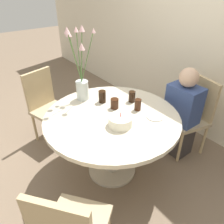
# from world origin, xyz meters

# --- Properties ---
(ground_plane) EXTENTS (16.00, 16.00, 0.00)m
(ground_plane) POSITION_xyz_m (0.00, 0.00, 0.00)
(ground_plane) COLOR #7A6651
(wall_back) EXTENTS (8.00, 0.05, 2.60)m
(wall_back) POSITION_xyz_m (0.00, 1.37, 1.30)
(wall_back) COLOR beige
(wall_back) RESTS_ON ground_plane
(dining_table) EXTENTS (1.27, 1.27, 0.71)m
(dining_table) POSITION_xyz_m (0.00, 0.00, 0.58)
(dining_table) COLOR beige
(dining_table) RESTS_ON ground_plane
(chair_left_flank) EXTENTS (0.48, 0.48, 0.90)m
(chair_left_flank) POSITION_xyz_m (0.24, 0.97, 0.50)
(chair_left_flank) COLOR tan
(chair_left_flank) RESTS_ON ground_plane
(chair_far_back) EXTENTS (0.50, 0.50, 0.90)m
(chair_far_back) POSITION_xyz_m (-0.96, -0.28, 0.50)
(chair_far_back) COLOR tan
(chair_far_back) RESTS_ON ground_plane
(birthday_cake) EXTENTS (0.21, 0.21, 0.13)m
(birthday_cake) POSITION_xyz_m (0.17, -0.04, 0.76)
(birthday_cake) COLOR white
(birthday_cake) RESTS_ON dining_table
(flower_vase) EXTENTS (0.25, 0.36, 0.75)m
(flower_vase) POSITION_xyz_m (-0.45, -0.05, 0.95)
(flower_vase) COLOR silver
(flower_vase) RESTS_ON dining_table
(side_plate) EXTENTS (0.16, 0.16, 0.01)m
(side_plate) POSITION_xyz_m (0.26, 0.30, 0.72)
(side_plate) COLOR silver
(side_plate) RESTS_ON dining_table
(drink_glass_0) EXTENTS (0.06, 0.06, 0.11)m
(drink_glass_0) POSITION_xyz_m (0.07, 0.26, 0.77)
(drink_glass_0) COLOR #33190C
(drink_glass_0) RESTS_ON dining_table
(drink_glass_1) EXTENTS (0.08, 0.08, 0.10)m
(drink_glass_1) POSITION_xyz_m (-0.10, 0.10, 0.76)
(drink_glass_1) COLOR #33190C
(drink_glass_1) RESTS_ON dining_table
(drink_glass_2) EXTENTS (0.07, 0.07, 0.11)m
(drink_glass_2) POSITION_xyz_m (-0.09, 0.33, 0.77)
(drink_glass_2) COLOR black
(drink_glass_2) RESTS_ON dining_table
(drink_glass_3) EXTENTS (0.08, 0.08, 0.13)m
(drink_glass_3) POSITION_xyz_m (-0.27, 0.08, 0.78)
(drink_glass_3) COLOR black
(drink_glass_3) RESTS_ON dining_table
(person_woman) EXTENTS (0.34, 0.24, 1.06)m
(person_woman) POSITION_xyz_m (0.20, 0.82, 0.50)
(person_woman) COLOR #383333
(person_woman) RESTS_ON ground_plane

